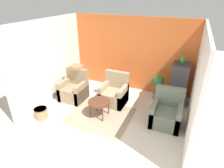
{
  "coord_description": "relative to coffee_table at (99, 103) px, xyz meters",
  "views": [
    {
      "loc": [
        1.83,
        -2.63,
        3.16
      ],
      "look_at": [
        0.0,
        1.63,
        0.88
      ],
      "focal_mm": 30.0,
      "sensor_mm": 36.0,
      "label": 1
    }
  ],
  "objects": [
    {
      "name": "wall_right",
      "position": [
        2.32,
        0.39,
        0.82
      ],
      "size": [
        0.06,
        3.27,
        2.51
      ],
      "color": "silver",
      "rests_on": "ground_plane"
    },
    {
      "name": "ground_plane",
      "position": [
        0.22,
        -1.24,
        -0.43
      ],
      "size": [
        20.0,
        20.0,
        0.0
      ],
      "primitive_type": "plane",
      "color": "beige",
      "rests_on": "ground"
    },
    {
      "name": "area_rug",
      "position": [
        -0.0,
        0.0,
        -0.43
      ],
      "size": [
        1.74,
        1.5,
        0.01
      ],
      "color": "gray",
      "rests_on": "ground_plane"
    },
    {
      "name": "birdcage",
      "position": [
        1.9,
        1.59,
        0.22
      ],
      "size": [
        0.5,
        0.5,
        1.32
      ],
      "color": "#353539",
      "rests_on": "ground_plane"
    },
    {
      "name": "parrot",
      "position": [
        1.9,
        1.59,
        1.0
      ],
      "size": [
        0.12,
        0.22,
        0.26
      ],
      "color": "green",
      "rests_on": "birdcage"
    },
    {
      "name": "potted_plant",
      "position": [
        1.28,
        1.59,
        0.11
      ],
      "size": [
        0.4,
        0.37,
        0.83
      ],
      "color": "#66605B",
      "rests_on": "ground_plane"
    },
    {
      "name": "wicker_basket",
      "position": [
        -1.45,
        -0.71,
        -0.27
      ],
      "size": [
        0.36,
        0.36,
        0.3
      ],
      "color": "#A37F51",
      "rests_on": "ground_plane"
    },
    {
      "name": "armchair_right",
      "position": [
        1.76,
        0.39,
        -0.12
      ],
      "size": [
        0.75,
        0.73,
        0.98
      ],
      "color": "slate",
      "rests_on": "ground_plane"
    },
    {
      "name": "armchair_left",
      "position": [
        -1.19,
        0.54,
        -0.12
      ],
      "size": [
        0.75,
        0.73,
        0.98
      ],
      "color": "#8E7A5B",
      "rests_on": "ground_plane"
    },
    {
      "name": "wall_left",
      "position": [
        -1.89,
        0.39,
        0.82
      ],
      "size": [
        0.06,
        3.27,
        2.51
      ],
      "color": "silver",
      "rests_on": "ground_plane"
    },
    {
      "name": "coffee_table",
      "position": [
        0.0,
        0.0,
        0.0
      ],
      "size": [
        0.62,
        0.62,
        0.48
      ],
      "color": "#512D1E",
      "rests_on": "ground_plane"
    },
    {
      "name": "armchair_middle",
      "position": [
        0.1,
        0.82,
        -0.12
      ],
      "size": [
        0.75,
        0.73,
        0.98
      ],
      "color": "#9E896B",
      "rests_on": "ground_plane"
    },
    {
      "name": "throw_pillow",
      "position": [
        -1.19,
        0.8,
        0.6
      ],
      "size": [
        0.35,
        0.35,
        0.1
      ],
      "color": "#B2704C",
      "rests_on": "armchair_left"
    },
    {
      "name": "wall_back_accent",
      "position": [
        0.22,
        2.05,
        0.82
      ],
      "size": [
        4.27,
        0.06,
        2.51
      ],
      "color": "orange",
      "rests_on": "ground_plane"
    }
  ]
}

